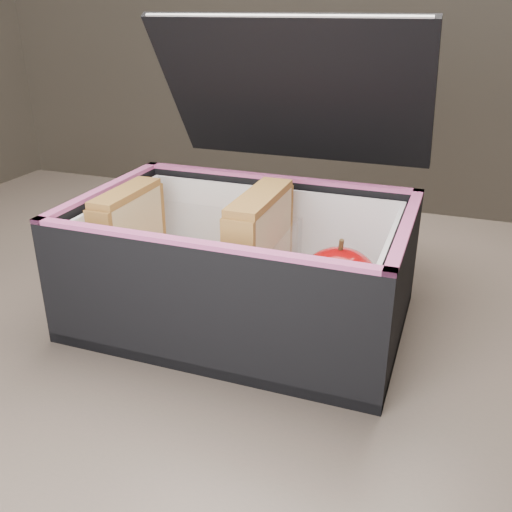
# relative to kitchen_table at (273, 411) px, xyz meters

# --- Properties ---
(kitchen_table) EXTENTS (1.20, 0.80, 0.75)m
(kitchen_table) POSITION_rel_kitchen_table_xyz_m (0.00, 0.00, 0.00)
(kitchen_table) COLOR brown
(kitchen_table) RESTS_ON ground
(lunch_bag) EXTENTS (0.30, 0.31, 0.28)m
(lunch_bag) POSITION_rel_kitchen_table_xyz_m (-0.04, 0.02, 0.16)
(lunch_bag) COLOR black
(lunch_bag) RESTS_ON kitchen_table
(plastic_tub) EXTENTS (0.18, 0.13, 0.08)m
(plastic_tub) POSITION_rel_kitchen_table_xyz_m (-0.09, 0.02, 0.14)
(plastic_tub) COLOR white
(plastic_tub) RESTS_ON lunch_bag
(sandwich_left) EXTENTS (0.03, 0.09, 0.10)m
(sandwich_left) POSITION_rel_kitchen_table_xyz_m (-0.16, 0.02, 0.16)
(sandwich_left) COLOR #DFBC8A
(sandwich_left) RESTS_ON plastic_tub
(sandwich_right) EXTENTS (0.03, 0.10, 0.11)m
(sandwich_right) POSITION_rel_kitchen_table_xyz_m (-0.02, 0.02, 0.16)
(sandwich_right) COLOR #DFBC8A
(sandwich_right) RESTS_ON plastic_tub
(carrot_sticks) EXTENTS (0.06, 0.16, 0.03)m
(carrot_sticks) POSITION_rel_kitchen_table_xyz_m (-0.09, 0.01, 0.12)
(carrot_sticks) COLOR orange
(carrot_sticks) RESTS_ON plastic_tub
(paper_napkin) EXTENTS (0.10, 0.10, 0.01)m
(paper_napkin) POSITION_rel_kitchen_table_xyz_m (0.05, 0.02, 0.11)
(paper_napkin) COLOR white
(paper_napkin) RESTS_ON lunch_bag
(red_apple) EXTENTS (0.10, 0.10, 0.08)m
(red_apple) POSITION_rel_kitchen_table_xyz_m (0.05, 0.01, 0.15)
(red_apple) COLOR maroon
(red_apple) RESTS_ON paper_napkin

